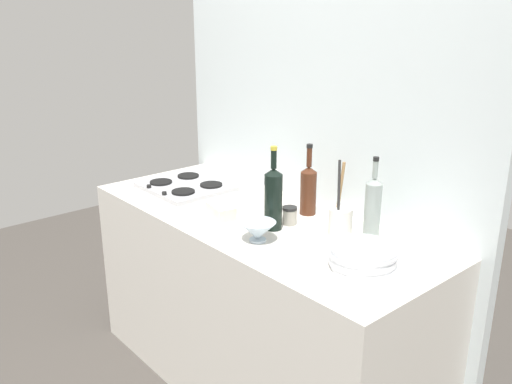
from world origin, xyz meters
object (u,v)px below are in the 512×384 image
Objects in this scene: wine_bottle_leftmost at (308,189)px; wine_bottle_mid_left at (373,208)px; wine_bottle_mid_right at (273,198)px; utensil_crock at (340,220)px; mixing_bowl at (258,231)px; condiment_jar_front at (290,215)px; stovetop_hob at (186,186)px; butter_dish at (221,211)px; plate_stack at (363,257)px.

wine_bottle_mid_left reaches higher than wine_bottle_leftmost.
wine_bottle_mid_right is 0.30m from utensil_crock.
mixing_bowl is 1.89× the size of condiment_jar_front.
stovetop_hob is at bearing -171.77° from utensil_crock.
utensil_crock is 0.24m from condiment_jar_front.
wine_bottle_mid_right is (-0.34, -0.23, 0.01)m from wine_bottle_mid_left.
stovetop_hob is at bearing 166.16° from butter_dish.
wine_bottle_mid_right is 2.42× the size of mixing_bowl.
plate_stack is 0.31m from utensil_crock.
condiment_jar_front is (0.27, 0.18, 0.01)m from butter_dish.
butter_dish is at bearing -146.73° from condiment_jar_front.
wine_bottle_mid_left is 2.27× the size of butter_dish.
plate_stack is 0.77× the size of wine_bottle_leftmost.
utensil_crock is at bearing 59.83° from mixing_bowl.
mixing_bowl is at bearing -127.68° from wine_bottle_mid_left.
wine_bottle_mid_right reaches higher than stovetop_hob.
plate_stack is 0.45m from mixing_bowl.
wine_bottle_mid_left is at bearing 22.44° from condiment_jar_front.
wine_bottle_mid_right is at bearing 18.12° from butter_dish.
utensil_crock reaches higher than condiment_jar_front.
wine_bottle_mid_left is at bearing 122.06° from plate_stack.
mixing_bowl is (-0.43, -0.13, 0.00)m from plate_stack.
wine_bottle_mid_left is 0.15m from utensil_crock.
plate_stack is 0.73× the size of wine_bottle_mid_left.
plate_stack is 0.69× the size of wine_bottle_mid_right.
butter_dish is 1.93× the size of condiment_jar_front.
utensil_crock is (-0.26, 0.17, 0.03)m from plate_stack.
condiment_jar_front is (-0.23, -0.07, -0.03)m from utensil_crock.
mixing_bowl reaches higher than butter_dish.
stovetop_hob is 0.72m from wine_bottle_leftmost.
wine_bottle_leftmost reaches higher than plate_stack.
wine_bottle_leftmost is at bearing 103.96° from condiment_jar_front.
butter_dish is at bearing -152.49° from wine_bottle_mid_left.
wine_bottle_leftmost is 0.28m from utensil_crock.
condiment_jar_front is (0.72, 0.06, 0.03)m from stovetop_hob.
butter_dish is (-0.60, -0.31, -0.11)m from wine_bottle_mid_left.
stovetop_hob is 0.79m from mixing_bowl.
wine_bottle_mid_right is at bearing 113.01° from mixing_bowl.
wine_bottle_leftmost is at bearing 55.10° from butter_dish.
wine_bottle_mid_left is at bearing 27.51° from butter_dish.
mixing_bowl is at bearing -9.79° from butter_dish.
wine_bottle_leftmost is at bearing 177.73° from wine_bottle_mid_left.
wine_bottle_mid_right is 0.18m from mixing_bowl.
plate_stack is (1.20, -0.03, 0.03)m from stovetop_hob.
butter_dish is (-0.32, 0.05, -0.02)m from mixing_bowl.
wine_bottle_mid_left is 0.38m from condiment_jar_front.
plate_stack is at bearing 16.91° from mixing_bowl.
stovetop_hob is 0.96m from utensil_crock.
wine_bottle_mid_left is at bearing 33.68° from wine_bottle_mid_right.
butter_dish is 0.32m from condiment_jar_front.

